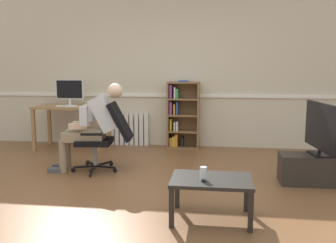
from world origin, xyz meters
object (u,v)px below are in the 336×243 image
radiator (127,129)px  person_seated (93,124)px  coffee_table (211,184)px  spare_remote (204,179)px  office_chair (106,134)px  keyboard (67,106)px  computer_desk (72,112)px  tv_stand (318,169)px  computer_mouse (85,106)px  drinking_glass (203,173)px  imac_monitor (70,90)px  bookshelf (181,116)px  tv_screen (321,128)px

radiator → person_seated: (-0.03, -1.74, 0.35)m
coffee_table → spare_remote: 0.11m
spare_remote → office_chair: bearing=131.3°
keyboard → radiator: 1.16m
computer_desk → person_seated: size_ratio=1.02×
computer_desk → tv_stand: bearing=-22.3°
computer_mouse → coffee_table: 3.48m
computer_mouse → drinking_glass: size_ratio=0.81×
person_seated → drinking_glass: 2.17m
imac_monitor → drinking_glass: bearing=-49.7°
drinking_glass → coffee_table: bearing=41.9°
bookshelf → drinking_glass: size_ratio=9.74×
bookshelf → office_chair: 1.84m
computer_mouse → tv_stand: size_ratio=0.11×
tv_stand → bookshelf: bearing=135.4°
person_seated → spare_remote: (1.57, -1.48, -0.25)m
keyboard → coffee_table: bearing=-46.4°
radiator → tv_screen: (2.89, -1.94, 0.40)m
bookshelf → tv_screen: size_ratio=1.29×
tv_screen → coffee_table: size_ratio=1.25×
imac_monitor → keyboard: bearing=-81.1°
imac_monitor → person_seated: (0.92, -1.43, -0.37)m
keyboard → office_chair: office_chair is taller
drinking_glass → spare_remote: 0.05m
keyboard → office_chair: size_ratio=0.38×
tv_stand → tv_screen: tv_screen is taller
drinking_glass → tv_screen: bearing=43.7°
person_seated → bookshelf: bearing=141.0°
computer_desk → person_seated: 1.60m
office_chair → tv_screen: (2.74, -0.22, 0.17)m
office_chair → computer_mouse: bearing=-154.5°
computer_mouse → radiator: 0.92m
tv_stand → office_chair: bearing=175.4°
computer_mouse → bookshelf: 1.69m
computer_desk → radiator: bearing=23.7°
bookshelf → tv_stand: bookshelf is taller
imac_monitor → office_chair: size_ratio=0.53×
bookshelf → drinking_glass: 3.18m
tv_screen → computer_mouse: bearing=61.8°
tv_stand → coffee_table: coffee_table is taller
radiator → person_seated: person_seated is taller
tv_stand → tv_screen: size_ratio=0.99×
radiator → coffee_table: size_ratio=1.09×
keyboard → tv_stand: bearing=-20.4°
tv_stand → drinking_glass: 1.89m
coffee_table → drinking_glass: drinking_glass is taller
radiator → office_chair: bearing=-85.0°
office_chair → tv_screen: size_ratio=1.03×
tv_stand → tv_screen: 0.51m
computer_desk → tv_stand: computer_desk is taller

